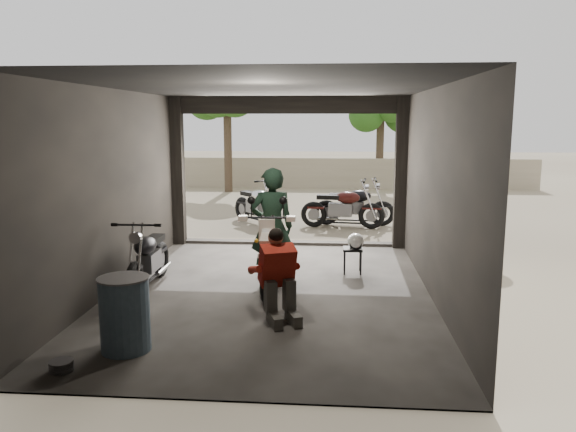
# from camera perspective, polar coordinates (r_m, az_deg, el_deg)

# --- Properties ---
(ground) EXTENTS (80.00, 80.00, 0.00)m
(ground) POSITION_cam_1_polar(r_m,az_deg,el_deg) (8.99, -1.81, -7.85)
(ground) COLOR #7A6D56
(ground) RESTS_ON ground
(garage) EXTENTS (7.00, 7.13, 3.20)m
(garage) POSITION_cam_1_polar(r_m,az_deg,el_deg) (9.22, -1.48, 0.78)
(garage) COLOR #2D2B28
(garage) RESTS_ON ground
(boundary_wall) EXTENTS (18.00, 0.30, 1.20)m
(boundary_wall) POSITION_cam_1_polar(r_m,az_deg,el_deg) (22.63, 2.14, 4.40)
(boundary_wall) COLOR gray
(boundary_wall) RESTS_ON ground
(tree_left) EXTENTS (2.20, 2.20, 5.60)m
(tree_left) POSITION_cam_1_polar(r_m,az_deg,el_deg) (21.42, -6.24, 13.12)
(tree_left) COLOR #382B1E
(tree_left) RESTS_ON ground
(tree_right) EXTENTS (2.20, 2.20, 5.00)m
(tree_right) POSITION_cam_1_polar(r_m,az_deg,el_deg) (22.60, 9.45, 11.78)
(tree_right) COLOR #382B1E
(tree_right) RESTS_ON ground
(main_bike) EXTENTS (0.85, 1.98, 1.31)m
(main_bike) POSITION_cam_1_polar(r_m,az_deg,el_deg) (9.10, -1.77, -3.35)
(main_bike) COLOR beige
(main_bike) RESTS_ON ground
(left_bike) EXTENTS (0.73, 1.74, 1.17)m
(left_bike) POSITION_cam_1_polar(r_m,az_deg,el_deg) (9.37, -14.02, -3.69)
(left_bike) COLOR black
(left_bike) RESTS_ON ground
(outside_bike_a) EXTENTS (1.75, 1.86, 1.23)m
(outside_bike_a) POSITION_cam_1_polar(r_m,az_deg,el_deg) (14.64, -3.18, 1.50)
(outside_bike_a) COLOR black
(outside_bike_a) RESTS_ON ground
(outside_bike_b) EXTENTS (1.90, 0.93, 1.24)m
(outside_bike_b) POSITION_cam_1_polar(r_m,az_deg,el_deg) (14.21, 5.56, 1.24)
(outside_bike_b) COLOR #3D100E
(outside_bike_b) RESTS_ON ground
(outside_bike_c) EXTENTS (1.84, 0.80, 1.23)m
(outside_bike_c) POSITION_cam_1_polar(r_m,az_deg,el_deg) (14.60, 6.76, 1.42)
(outside_bike_c) COLOR black
(outside_bike_c) RESTS_ON ground
(rider) EXTENTS (0.80, 0.61, 1.96)m
(rider) POSITION_cam_1_polar(r_m,az_deg,el_deg) (9.19, -1.65, -1.14)
(rider) COLOR black
(rider) RESTS_ON ground
(mechanic) EXTENTS (0.88, 1.01, 1.21)m
(mechanic) POSITION_cam_1_polar(r_m,az_deg,el_deg) (7.64, -0.84, -6.29)
(mechanic) COLOR red
(mechanic) RESTS_ON ground
(stool) EXTENTS (0.34, 0.34, 0.47)m
(stool) POSITION_cam_1_polar(r_m,az_deg,el_deg) (10.04, 6.58, -3.65)
(stool) COLOR black
(stool) RESTS_ON ground
(helmet) EXTENTS (0.35, 0.36, 0.28)m
(helmet) POSITION_cam_1_polar(r_m,az_deg,el_deg) (9.94, 6.88, -2.54)
(helmet) COLOR white
(helmet) RESTS_ON stool
(oil_drum) EXTENTS (0.62, 0.62, 0.90)m
(oil_drum) POSITION_cam_1_polar(r_m,az_deg,el_deg) (6.96, -16.24, -9.65)
(oil_drum) COLOR #3E5568
(oil_drum) RESTS_ON ground
(sign_post) EXTENTS (0.87, 0.08, 2.61)m
(sign_post) POSITION_cam_1_polar(r_m,az_deg,el_deg) (12.68, 16.98, 5.09)
(sign_post) COLOR black
(sign_post) RESTS_ON ground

